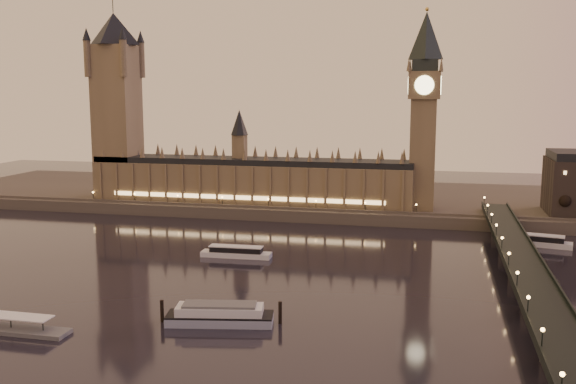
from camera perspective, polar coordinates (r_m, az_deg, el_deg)
ground at (r=238.44m, az=-2.32°, el=-7.54°), size 700.00×700.00×0.00m
far_embankment at (r=392.06m, az=8.36°, el=-0.71°), size 560.00×130.00×6.00m
palace_of_westminster at (r=359.09m, az=-3.40°, el=1.52°), size 180.00×26.62×52.00m
victoria_tower at (r=386.59m, az=-15.01°, el=8.30°), size 31.68×31.68×118.00m
big_ben at (r=341.64m, az=12.01°, el=8.08°), size 17.68×17.68×104.00m
westminster_bridge at (r=230.98m, az=20.35°, el=-7.21°), size 13.20×260.00×15.30m
bare_tree_0 at (r=339.01m, az=23.23°, el=-0.65°), size 6.35×6.35×12.91m
cruise_boat_a at (r=266.47m, az=-4.63°, el=-5.35°), size 29.42×7.41×4.67m
cruise_boat_b at (r=305.34m, az=21.38°, el=-4.07°), size 28.94×12.38×5.19m
moored_barge at (r=192.08m, az=-6.08°, el=-10.79°), size 35.43×14.37×6.61m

